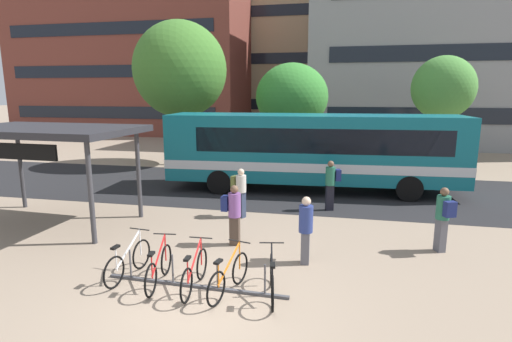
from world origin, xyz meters
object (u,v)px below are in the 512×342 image
commuter_navy_pack_0 (443,215)px  commuter_navy_pack_3 (233,211)px  transit_shelter (45,134)px  commuter_navy_pack_1 (331,182)px  parked_bicycle_orange_3 (229,277)px  commuter_teal_pack_2 (306,225)px  parked_bicycle_red_2 (195,273)px  commuter_olive_pack_4 (240,189)px  parked_bicycle_red_1 (159,268)px  street_tree_1 (180,70)px  parked_bicycle_black_4 (272,279)px  city_bus (311,149)px  street_tree_0 (443,88)px  parked_bicycle_white_0 (128,261)px  street_tree_2 (292,97)px

commuter_navy_pack_0 → commuter_navy_pack_3: (-5.44, -0.63, -0.04)m
transit_shelter → commuter_navy_pack_1: 9.38m
parked_bicycle_orange_3 → commuter_teal_pack_2: 2.42m
parked_bicycle_red_2 → commuter_olive_pack_4: 5.11m
parked_bicycle_red_2 → parked_bicycle_orange_3: size_ratio=1.02×
parked_bicycle_red_1 → commuter_navy_pack_1: (3.49, 6.42, 0.65)m
transit_shelter → street_tree_1: 11.03m
parked_bicycle_orange_3 → street_tree_1: bearing=38.6°
parked_bicycle_black_4 → commuter_teal_pack_2: commuter_teal_pack_2 is taller
parked_bicycle_red_2 → commuter_olive_pack_4: bearing=0.9°
city_bus → street_tree_1: bearing=-34.9°
street_tree_0 → street_tree_1: size_ratio=0.76×
street_tree_0 → parked_bicycle_red_2: bearing=-116.7°
parked_bicycle_white_0 → street_tree_1: size_ratio=0.22×
street_tree_0 → parked_bicycle_black_4: bearing=-112.0°
commuter_navy_pack_0 → commuter_navy_pack_3: size_ratio=1.03×
transit_shelter → commuter_navy_pack_0: size_ratio=3.26×
parked_bicycle_red_2 → street_tree_1: 15.96m
commuter_olive_pack_4 → parked_bicycle_orange_3: bearing=-50.2°
commuter_navy_pack_0 → parked_bicycle_red_1: bearing=93.7°
parked_bicycle_red_2 → commuter_navy_pack_3: commuter_navy_pack_3 is taller
commuter_navy_pack_3 → city_bus: bearing=77.0°
parked_bicycle_orange_3 → parked_bicycle_black_4: 0.90m
city_bus → parked_bicycle_orange_3: 9.43m
street_tree_0 → street_tree_1: 14.56m
parked_bicycle_black_4 → street_tree_0: street_tree_0 is taller
parked_bicycle_red_2 → commuter_navy_pack_1: bearing=-24.4°
city_bus → commuter_navy_pack_1: size_ratio=6.82×
parked_bicycle_white_0 → parked_bicycle_black_4: same height
parked_bicycle_red_2 → commuter_teal_pack_2: (2.17, 1.86, 0.58)m
commuter_navy_pack_3 → commuter_olive_pack_4: (-0.41, 2.43, -0.00)m
parked_bicycle_black_4 → commuter_navy_pack_3: commuter_navy_pack_3 is taller
commuter_olive_pack_4 → street_tree_0: street_tree_0 is taller
commuter_navy_pack_0 → commuter_teal_pack_2: commuter_navy_pack_0 is taller
parked_bicycle_white_0 → parked_bicycle_red_1: (0.82, -0.18, 0.00)m
parked_bicycle_red_2 → parked_bicycle_black_4: (1.65, 0.03, 0.00)m
commuter_navy_pack_3 → street_tree_0: 16.62m
commuter_teal_pack_2 → commuter_olive_pack_4: bearing=-144.1°
parked_bicycle_red_1 → commuter_olive_pack_4: commuter_olive_pack_4 is taller
commuter_olive_pack_4 → street_tree_1: 11.41m
parked_bicycle_red_1 → commuter_navy_pack_1: commuter_navy_pack_1 is taller
street_tree_1 → street_tree_2: (6.09, 1.16, -1.48)m
commuter_olive_pack_4 → commuter_navy_pack_3: bearing=-51.9°
parked_bicycle_black_4 → street_tree_2: street_tree_2 is taller
parked_bicycle_red_1 → commuter_olive_pack_4: bearing=-13.2°
city_bus → commuter_navy_pack_1: city_bus is taller
parked_bicycle_red_1 → parked_bicycle_red_2: size_ratio=1.00×
city_bus → street_tree_1: size_ratio=1.53×
parked_bicycle_white_0 → commuter_navy_pack_0: bearing=-61.3°
parked_bicycle_red_1 → parked_bicycle_red_2: 0.84m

